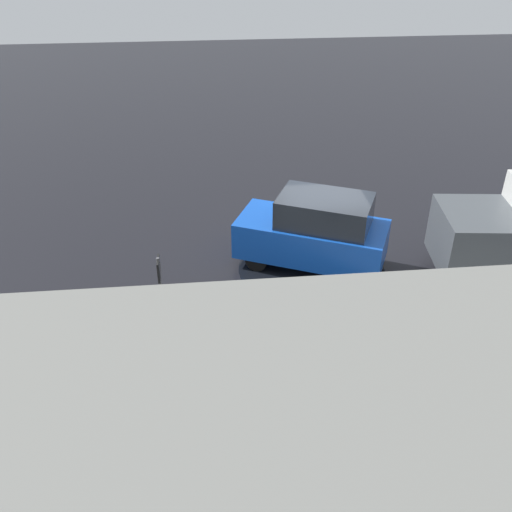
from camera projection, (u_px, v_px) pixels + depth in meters
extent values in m
plane|color=black|center=(318.00, 256.00, 15.93)|extent=(60.00, 60.00, 0.00)
cube|color=slate|center=(356.00, 356.00, 12.36)|extent=(24.00, 3.20, 0.04)
cube|color=blue|center=(311.00, 239.00, 15.16)|extent=(4.25, 3.17, 0.99)
cube|color=#1E232B|center=(325.00, 211.00, 14.61)|extent=(2.75, 2.34, 0.77)
cylinder|color=black|center=(257.00, 260.00, 15.20)|extent=(0.64, 0.45, 0.60)
cylinder|color=black|center=(273.00, 235.00, 16.35)|extent=(0.64, 0.45, 0.60)
cylinder|color=black|center=(352.00, 277.00, 14.49)|extent=(0.64, 0.45, 0.60)
cylinder|color=black|center=(362.00, 250.00, 15.64)|extent=(0.64, 0.45, 0.60)
cube|color=#474C51|center=(478.00, 239.00, 14.45)|extent=(2.25, 2.32, 1.50)
cylinder|color=black|center=(488.00, 283.00, 14.09)|extent=(0.83, 0.37, 0.80)
cylinder|color=black|center=(466.00, 246.00, 15.59)|extent=(0.83, 0.37, 0.80)
cylinder|color=gold|center=(172.00, 316.00, 13.10)|extent=(0.22, 0.22, 0.62)
sphere|color=gold|center=(171.00, 303.00, 12.91)|extent=(0.26, 0.26, 0.26)
cylinder|color=gold|center=(179.00, 313.00, 13.08)|extent=(0.10, 0.09, 0.09)
cylinder|color=gold|center=(165.00, 314.00, 13.05)|extent=(0.10, 0.09, 0.09)
cylinder|color=#2D2D2D|center=(173.00, 326.00, 13.25)|extent=(0.31, 0.31, 0.06)
cube|color=#1E8C4C|center=(132.00, 313.00, 12.53)|extent=(0.36, 0.42, 0.55)
sphere|color=tan|center=(130.00, 299.00, 12.32)|extent=(0.22, 0.22, 0.22)
cylinder|color=#1E1E2D|center=(133.00, 328.00, 12.86)|extent=(0.13, 0.13, 0.45)
cylinder|color=#1E1E2D|center=(136.00, 333.00, 12.72)|extent=(0.13, 0.13, 0.45)
cylinder|color=#1E8C4C|center=(129.00, 307.00, 12.71)|extent=(0.09, 0.09, 0.50)
cylinder|color=#1E8C4C|center=(135.00, 319.00, 12.35)|extent=(0.09, 0.09, 0.50)
cylinder|color=#B7BABF|center=(440.00, 395.00, 10.70)|extent=(0.04, 0.04, 1.05)
cylinder|color=#B7BABF|center=(357.00, 402.00, 10.56)|extent=(0.04, 0.04, 1.05)
cylinder|color=#B7BABF|center=(271.00, 408.00, 10.42)|extent=(0.04, 0.04, 1.05)
cylinder|color=#B7BABF|center=(184.00, 415.00, 10.28)|extent=(0.04, 0.04, 1.05)
cylinder|color=#B7BABF|center=(402.00, 380.00, 10.38)|extent=(7.97, 0.04, 0.04)
cylinder|color=#B7BABF|center=(399.00, 397.00, 10.60)|extent=(7.97, 0.04, 0.04)
cylinder|color=#4C4C51|center=(163.00, 307.00, 11.93)|extent=(0.07, 0.07, 2.40)
cube|color=black|center=(159.00, 269.00, 11.43)|extent=(0.04, 0.44, 0.44)
cylinder|color=black|center=(311.00, 268.00, 15.39)|extent=(3.95, 3.95, 0.01)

